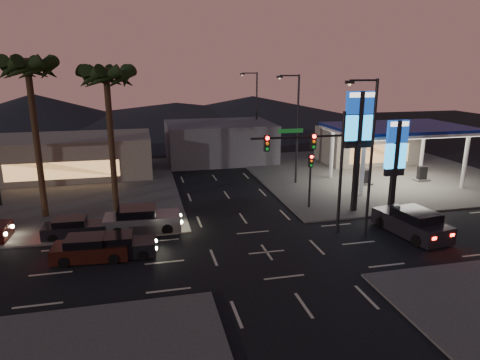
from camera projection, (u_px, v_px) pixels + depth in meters
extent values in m
plane|color=black|center=(267.00, 252.00, 25.41)|extent=(140.00, 140.00, 0.00)
cube|color=#47443F|center=(371.00, 173.00, 43.97)|extent=(24.00, 24.00, 0.12)
cube|color=#47443F|center=(36.00, 193.00, 36.92)|extent=(24.00, 24.00, 0.12)
cylinder|color=silver|center=(363.00, 168.00, 35.66)|extent=(0.36, 0.36, 5.00)
cylinder|color=silver|center=(465.00, 162.00, 37.86)|extent=(0.36, 0.36, 5.00)
cylinder|color=silver|center=(332.00, 154.00, 41.30)|extent=(0.36, 0.36, 5.00)
cylinder|color=silver|center=(423.00, 149.00, 43.50)|extent=(0.36, 0.36, 5.00)
cube|color=silver|center=(398.00, 129.00, 38.88)|extent=(12.00, 8.00, 0.50)
cube|color=white|center=(398.00, 132.00, 38.96)|extent=(11.60, 7.60, 0.06)
cube|color=navy|center=(398.00, 127.00, 38.84)|extent=(12.20, 8.20, 0.25)
cube|color=black|center=(365.00, 177.00, 39.36)|extent=(0.80, 0.50, 1.40)
cube|color=black|center=(422.00, 174.00, 40.68)|extent=(0.80, 0.50, 1.40)
cube|color=#726B5B|center=(366.00, 145.00, 48.62)|extent=(10.00, 6.00, 4.00)
cube|color=black|center=(357.00, 154.00, 31.30)|extent=(0.35, 0.35, 9.00)
cube|color=navy|center=(361.00, 103.00, 30.34)|extent=(2.20, 0.30, 1.60)
cube|color=white|center=(362.00, 95.00, 30.20)|extent=(1.98, 0.32, 0.35)
cube|color=#1AA4FF|center=(359.00, 128.00, 30.81)|extent=(2.20, 0.30, 1.80)
cube|color=black|center=(358.00, 144.00, 31.12)|extent=(2.09, 0.28, 0.50)
cube|color=black|center=(394.00, 168.00, 31.17)|extent=(0.35, 0.35, 7.00)
cube|color=navy|center=(398.00, 131.00, 30.47)|extent=(1.60, 0.30, 1.60)
cube|color=white|center=(399.00, 124.00, 30.33)|extent=(1.44, 0.32, 0.35)
cube|color=#1AA4FF|center=(395.00, 156.00, 30.93)|extent=(1.60, 0.30, 1.80)
cube|color=black|center=(394.00, 172.00, 31.24)|extent=(1.52, 0.28, 0.50)
cylinder|color=black|center=(341.00, 174.00, 27.47)|extent=(0.20, 0.20, 8.00)
cylinder|color=black|center=(298.00, 137.00, 26.17)|extent=(6.00, 0.14, 0.14)
cube|color=#0C3F14|center=(291.00, 131.00, 25.95)|extent=(1.60, 0.05, 0.25)
cube|color=black|center=(313.00, 141.00, 26.46)|extent=(0.32, 0.25, 1.00)
sphere|color=#FF0C07|center=(314.00, 136.00, 26.24)|extent=(0.22, 0.22, 0.22)
sphere|color=orange|center=(314.00, 142.00, 26.32)|extent=(0.20, 0.20, 0.20)
sphere|color=#0CB226|center=(314.00, 147.00, 26.41)|extent=(0.20, 0.20, 0.20)
cube|color=black|center=(267.00, 143.00, 25.80)|extent=(0.32, 0.25, 1.00)
sphere|color=#FF0C07|center=(268.00, 138.00, 25.58)|extent=(0.22, 0.22, 0.22)
sphere|color=orange|center=(267.00, 144.00, 25.66)|extent=(0.20, 0.20, 0.20)
sphere|color=#0CB226|center=(267.00, 149.00, 25.75)|extent=(0.20, 0.20, 0.20)
cylinder|color=black|center=(310.00, 184.00, 32.69)|extent=(0.16, 0.16, 4.00)
cube|color=black|center=(311.00, 161.00, 32.23)|extent=(0.32, 0.25, 1.00)
sphere|color=#FF0C07|center=(312.00, 157.00, 32.00)|extent=(0.22, 0.22, 0.22)
sphere|color=orange|center=(312.00, 161.00, 32.09)|extent=(0.20, 0.20, 0.20)
sphere|color=#0CB226|center=(311.00, 165.00, 32.17)|extent=(0.20, 0.20, 0.20)
cylinder|color=black|center=(371.00, 161.00, 26.60)|extent=(0.18, 0.18, 10.00)
cylinder|color=black|center=(364.00, 80.00, 25.14)|extent=(1.80, 0.12, 0.12)
cube|color=black|center=(350.00, 82.00, 24.97)|extent=(0.50, 0.25, 0.18)
sphere|color=#FFCC8C|center=(350.00, 84.00, 25.00)|extent=(0.20, 0.20, 0.20)
cylinder|color=black|center=(297.00, 131.00, 38.83)|extent=(0.18, 0.18, 10.00)
cylinder|color=black|center=(289.00, 76.00, 37.37)|extent=(1.80, 0.12, 0.12)
cube|color=black|center=(280.00, 77.00, 37.20)|extent=(0.50, 0.25, 0.18)
sphere|color=#FFCC8C|center=(280.00, 78.00, 37.23)|extent=(0.20, 0.20, 0.20)
cylinder|color=black|center=(257.00, 114.00, 52.00)|extent=(0.18, 0.18, 10.00)
cylinder|color=black|center=(250.00, 73.00, 50.54)|extent=(1.80, 0.12, 0.12)
cube|color=black|center=(242.00, 74.00, 50.37)|extent=(0.50, 0.25, 0.18)
sphere|color=#FFCC8C|center=(242.00, 75.00, 50.40)|extent=(0.20, 0.20, 0.20)
cylinder|color=black|center=(112.00, 146.00, 31.05)|extent=(0.44, 0.44, 10.20)
sphere|color=black|center=(106.00, 74.00, 29.73)|extent=(0.90, 0.90, 0.90)
cone|color=black|center=(125.00, 78.00, 30.10)|extent=(0.90, 2.74, 1.91)
cone|color=black|center=(120.00, 78.00, 30.88)|extent=(2.57, 2.57, 1.91)
cone|color=black|center=(107.00, 78.00, 31.03)|extent=(2.74, 0.90, 1.91)
cone|color=black|center=(94.00, 78.00, 30.47)|extent=(2.57, 2.57, 1.91)
cone|color=black|center=(87.00, 78.00, 29.52)|extent=(0.90, 2.74, 1.91)
cone|color=black|center=(91.00, 78.00, 28.74)|extent=(2.57, 2.57, 1.91)
cone|color=black|center=(105.00, 79.00, 28.59)|extent=(2.74, 0.90, 1.91)
cone|color=black|center=(119.00, 78.00, 29.15)|extent=(2.57, 2.57, 1.91)
cylinder|color=black|center=(37.00, 145.00, 29.87)|extent=(0.44, 0.44, 10.80)
sphere|color=black|center=(27.00, 65.00, 28.48)|extent=(0.90, 0.90, 0.90)
cone|color=black|center=(48.00, 69.00, 28.84)|extent=(0.90, 2.74, 1.91)
cone|color=black|center=(45.00, 69.00, 29.62)|extent=(2.57, 2.57, 1.91)
cone|color=black|center=(32.00, 69.00, 29.78)|extent=(2.74, 0.90, 1.91)
cone|color=black|center=(16.00, 69.00, 29.22)|extent=(2.57, 2.57, 1.91)
cone|color=black|center=(6.00, 69.00, 28.27)|extent=(0.90, 2.74, 1.91)
cone|color=black|center=(9.00, 69.00, 27.49)|extent=(2.57, 2.57, 1.91)
cone|color=black|center=(23.00, 69.00, 27.33)|extent=(2.74, 0.90, 1.91)
cone|color=black|center=(40.00, 69.00, 27.89)|extent=(2.57, 2.57, 1.91)
cube|color=#726B5B|center=(69.00, 157.00, 42.51)|extent=(16.00, 8.00, 4.00)
cube|color=#4C4C51|center=(219.00, 142.00, 49.74)|extent=(12.00, 9.00, 4.40)
cone|color=black|center=(34.00, 111.00, 75.57)|extent=(40.00, 40.00, 6.00)
cone|color=black|center=(253.00, 109.00, 84.51)|extent=(50.00, 50.00, 5.00)
cone|color=black|center=(177.00, 113.00, 81.34)|extent=(60.00, 60.00, 4.00)
cube|color=black|center=(120.00, 248.00, 24.73)|extent=(4.09, 1.81, 0.83)
cube|color=black|center=(114.00, 240.00, 24.54)|extent=(2.07, 1.62, 0.60)
cylinder|color=black|center=(143.00, 244.00, 25.78)|extent=(0.59, 0.24, 0.59)
cylinder|color=black|center=(143.00, 255.00, 24.30)|extent=(0.59, 0.24, 0.59)
cylinder|color=black|center=(99.00, 248.00, 25.28)|extent=(0.59, 0.24, 0.59)
cylinder|color=black|center=(96.00, 259.00, 23.80)|extent=(0.59, 0.24, 0.59)
sphere|color=#FFF2BF|center=(155.00, 241.00, 25.63)|extent=(0.20, 0.20, 0.20)
sphere|color=#FFF2BF|center=(156.00, 248.00, 24.59)|extent=(0.20, 0.20, 0.20)
cube|color=#FF140A|center=(85.00, 245.00, 24.83)|extent=(0.08, 0.23, 0.13)
cube|color=#FF140A|center=(82.00, 253.00, 23.78)|extent=(0.08, 0.23, 0.13)
cube|color=black|center=(91.00, 251.00, 24.35)|extent=(4.30, 2.06, 0.85)
cube|color=black|center=(85.00, 242.00, 24.16)|extent=(2.20, 1.76, 0.62)
cylinder|color=black|center=(117.00, 247.00, 25.38)|extent=(0.62, 0.27, 0.61)
cylinder|color=black|center=(114.00, 259.00, 23.84)|extent=(0.62, 0.27, 0.61)
cylinder|color=black|center=(70.00, 250.00, 24.98)|extent=(0.62, 0.27, 0.61)
cylinder|color=black|center=(64.00, 262.00, 23.44)|extent=(0.62, 0.27, 0.61)
sphere|color=#FFF2BF|center=(130.00, 243.00, 25.20)|extent=(0.21, 0.21, 0.21)
sphere|color=#FFF2BF|center=(128.00, 251.00, 24.11)|extent=(0.21, 0.21, 0.21)
cube|color=#FF140A|center=(55.00, 247.00, 24.54)|extent=(0.09, 0.24, 0.13)
cube|color=#FF140A|center=(50.00, 255.00, 23.46)|extent=(0.09, 0.24, 0.13)
cube|color=slate|center=(143.00, 222.00, 28.57)|extent=(5.07, 2.33, 1.02)
cube|color=black|center=(137.00, 213.00, 28.33)|extent=(2.58, 2.04, 0.74)
cylinder|color=black|center=(167.00, 219.00, 29.82)|extent=(0.74, 0.31, 0.72)
cylinder|color=black|center=(167.00, 229.00, 28.00)|extent=(0.74, 0.31, 0.72)
cylinder|color=black|center=(120.00, 222.00, 29.27)|extent=(0.74, 0.31, 0.72)
cylinder|color=black|center=(117.00, 233.00, 27.44)|extent=(0.74, 0.31, 0.72)
sphere|color=#FFF2BF|center=(180.00, 215.00, 29.63)|extent=(0.25, 0.25, 0.25)
sphere|color=#FFF2BF|center=(181.00, 222.00, 28.34)|extent=(0.25, 0.25, 0.25)
cube|color=#FF140A|center=(105.00, 218.00, 28.73)|extent=(0.10, 0.29, 0.16)
cube|color=#FF140A|center=(103.00, 226.00, 27.44)|extent=(0.10, 0.29, 0.16)
cube|color=black|center=(75.00, 230.00, 27.57)|extent=(3.94, 1.76, 0.79)
cube|color=black|center=(70.00, 222.00, 27.39)|extent=(1.99, 1.57, 0.57)
cylinder|color=black|center=(97.00, 227.00, 28.57)|extent=(0.57, 0.23, 0.57)
cylinder|color=black|center=(94.00, 236.00, 27.15)|extent=(0.57, 0.23, 0.57)
cylinder|color=black|center=(58.00, 230.00, 28.10)|extent=(0.57, 0.23, 0.57)
cylinder|color=black|center=(53.00, 239.00, 26.68)|extent=(0.57, 0.23, 0.57)
sphere|color=#FFF2BF|center=(107.00, 224.00, 28.43)|extent=(0.19, 0.19, 0.19)
sphere|color=#FFF2BF|center=(106.00, 230.00, 27.42)|extent=(0.19, 0.19, 0.19)
cube|color=#FF140A|center=(45.00, 227.00, 27.68)|extent=(0.08, 0.22, 0.12)
cube|color=#FF140A|center=(41.00, 233.00, 26.67)|extent=(0.08, 0.22, 0.12)
sphere|color=#FFF2BF|center=(12.00, 226.00, 27.62)|extent=(0.24, 0.24, 0.24)
sphere|color=#FFF2BF|center=(5.00, 234.00, 26.37)|extent=(0.24, 0.24, 0.24)
cube|color=black|center=(411.00, 225.00, 27.96)|extent=(2.97, 5.52, 1.07)
cube|color=black|center=(416.00, 216.00, 27.45)|extent=(2.40, 2.90, 0.77)
cylinder|color=black|center=(381.00, 222.00, 29.16)|extent=(0.40, 0.80, 0.76)
cylinder|color=black|center=(404.00, 219.00, 29.89)|extent=(0.40, 0.80, 0.76)
cylinder|color=black|center=(417.00, 240.00, 26.17)|extent=(0.40, 0.80, 0.76)
cylinder|color=black|center=(442.00, 236.00, 26.90)|extent=(0.40, 0.80, 0.76)
cube|color=#FF140A|center=(434.00, 238.00, 25.30)|extent=(0.31, 0.14, 0.17)
cube|color=#FF140A|center=(452.00, 235.00, 25.82)|extent=(0.31, 0.14, 0.17)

